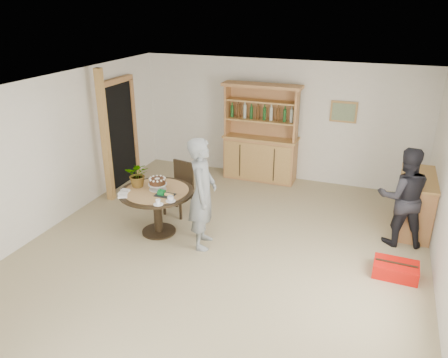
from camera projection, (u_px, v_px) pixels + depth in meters
ground at (218, 257)px, 6.59m from camera, size 7.00×7.00×0.00m
room_shell at (218, 147)px, 5.93m from camera, size 6.04×7.04×2.52m
doorway at (119, 132)px, 8.85m from camera, size 0.13×1.10×2.18m
pine_post at (105, 137)px, 8.02m from camera, size 0.12×0.12×2.50m
hutch at (261, 148)px, 9.22m from camera, size 1.62×0.54×2.04m
sideboard at (415, 203)px, 7.24m from camera, size 0.54×1.26×0.94m
dining_table at (157, 199)px, 7.06m from camera, size 1.20×1.20×0.76m
dining_chair at (180, 184)px, 7.80m from camera, size 0.49×0.49×0.95m
birthday_cake at (157, 182)px, 7.00m from camera, size 0.30×0.30×0.20m
flower_vase at (138, 174)px, 7.08m from camera, size 0.47×0.44×0.42m
gift_tray at (165, 194)px, 6.82m from camera, size 0.30×0.20×0.08m
coffee_cup_a at (171, 199)px, 6.62m from camera, size 0.15×0.15×0.09m
coffee_cup_b at (158, 202)px, 6.51m from camera, size 0.15×0.15×0.08m
napkins at (124, 193)px, 6.86m from camera, size 0.24×0.33×0.03m
teen_boy at (202, 194)px, 6.59m from camera, size 0.57×0.73×1.76m
adult_person at (403, 197)px, 6.69m from camera, size 0.89×0.76×1.59m
red_suitcase at (396, 269)px, 6.11m from camera, size 0.61×0.42×0.21m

